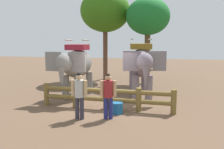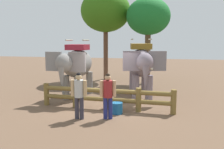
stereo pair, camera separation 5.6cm
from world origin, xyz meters
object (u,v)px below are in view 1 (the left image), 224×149
elephant_near_left (76,65)px  tourist_man_in_blue (79,93)px  log_fence (106,96)px  elephant_center (141,64)px  tree_far_left (105,11)px  tree_back_center (148,17)px  feed_bucket (117,108)px  tourist_woman_in_black (108,93)px

elephant_near_left → tourist_man_in_blue: bearing=-68.4°
log_fence → elephant_center: (1.29, 2.82, 1.18)m
tourist_man_in_blue → tree_far_left: tree_far_left is taller
elephant_center → tree_far_left: size_ratio=0.55×
elephant_near_left → tree_back_center: 6.90m
elephant_center → tree_far_left: tree_far_left is taller
tree_far_left → tree_back_center: 3.49m
log_fence → elephant_center: 3.32m
log_fence → feed_bucket: bearing=-41.6°
elephant_center → tree_far_left: 7.23m
tourist_man_in_blue → feed_bucket: tourist_man_in_blue is taller
log_fence → tree_far_left: tree_far_left is taller
tourist_man_in_blue → feed_bucket: size_ratio=3.78×
tourist_man_in_blue → feed_bucket: (1.31, 1.02, -0.83)m
tree_back_center → feed_bucket: bearing=-95.0°
tree_far_left → tree_back_center: size_ratio=1.14×
feed_bucket → elephant_center: bearing=78.6°
log_fence → elephant_center: bearing=65.4°
elephant_near_left → feed_bucket: (2.73, -2.55, -1.51)m
elephant_near_left → tree_far_left: size_ratio=0.53×
tourist_woman_in_black → tree_far_left: bearing=104.0°
log_fence → tree_back_center: tree_back_center is taller
tree_back_center → tourist_woman_in_black: bearing=-96.0°
tree_back_center → log_fence: bearing=-100.1°
tourist_man_in_blue → tree_back_center: tree_back_center is taller
tourist_man_in_blue → tree_back_center: (2.00, 8.83, 3.57)m
log_fence → tourist_man_in_blue: (-0.70, -1.56, 0.47)m
elephant_center → feed_bucket: size_ratio=7.73×
tree_back_center → elephant_near_left: bearing=-122.9°
elephant_center → tourist_woman_in_black: elephant_center is taller
tourist_man_in_blue → tourist_woman_in_black: bearing=13.2°
log_fence → tourist_man_in_blue: bearing=-114.2°
elephant_center → tree_back_center: (0.01, 4.45, 2.86)m
elephant_center → tree_back_center: tree_back_center is taller
tourist_woman_in_black → log_fence: bearing=107.1°
elephant_near_left → tree_back_center: tree_back_center is taller
elephant_near_left → tourist_woman_in_black: bearing=-52.7°
tourist_man_in_blue → tree_far_left: 10.75m
tree_far_left → elephant_center: bearing=-59.0°
tourist_woman_in_black → tourist_man_in_blue: tourist_man_in_blue is taller
elephant_near_left → feed_bucket: 4.02m
elephant_center → tourist_woman_in_black: 4.28m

